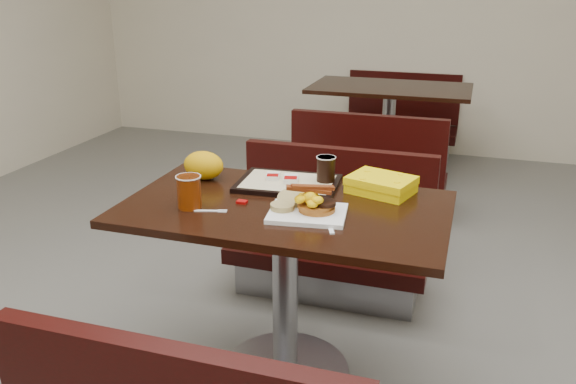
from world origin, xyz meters
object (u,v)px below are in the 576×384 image
(knife, at_px, (329,223))
(tray, at_px, (288,183))
(table_far, at_px, (388,134))
(platter, at_px, (307,213))
(coffee_cup_near, at_px, (189,192))
(bench_far_s, at_px, (372,161))
(clamshell, at_px, (381,185))
(bench_far_n, at_px, (400,117))
(hashbrown_sleeve_right, at_px, (291,179))
(hashbrown_sleeve_left, at_px, (273,176))
(fork, at_px, (206,211))
(coffee_cup_far, at_px, (326,169))
(bench_near_n, at_px, (329,229))
(table_near, at_px, (285,294))
(paper_bag, at_px, (204,165))
(pancake_stack, at_px, (317,207))

(knife, xyz_separation_m, tray, (-0.25, 0.32, 0.01))
(table_far, bearing_deg, knife, -85.88)
(platter, height_order, coffee_cup_near, coffee_cup_near)
(bench_far_s, distance_m, clamshell, 1.74)
(bench_far_n, height_order, coffee_cup_near, coffee_cup_near)
(hashbrown_sleeve_right, bearing_deg, hashbrown_sleeve_left, 157.01)
(coffee_cup_near, xyz_separation_m, clamshell, (0.64, 0.37, -0.03))
(fork, xyz_separation_m, hashbrown_sleeve_left, (0.13, 0.37, 0.03))
(platter, distance_m, coffee_cup_far, 0.34)
(bench_far_n, xyz_separation_m, clamshell, (0.32, -3.06, 0.42))
(knife, distance_m, clamshell, 0.38)
(bench_far_n, bearing_deg, table_far, -90.00)
(coffee_cup_near, xyz_separation_m, hashbrown_sleeve_right, (0.28, 0.34, -0.03))
(knife, height_order, hashbrown_sleeve_left, hashbrown_sleeve_left)
(table_far, relative_size, bench_far_s, 1.20)
(coffee_cup_near, bearing_deg, bench_near_n, 68.55)
(table_near, height_order, tray, tray)
(fork, distance_m, coffee_cup_far, 0.53)
(platter, xyz_separation_m, coffee_cup_far, (-0.02, 0.33, 0.06))
(coffee_cup_near, bearing_deg, coffee_cup_far, 43.13)
(bench_far_s, bearing_deg, hashbrown_sleeve_left, -94.25)
(paper_bag, bearing_deg, clamshell, 4.65)
(pancake_stack, relative_size, coffee_cup_far, 1.29)
(clamshell, bearing_deg, paper_bag, -158.44)
(coffee_cup_far, bearing_deg, knife, -74.10)
(bench_near_n, distance_m, pancake_stack, 0.87)
(tray, xyz_separation_m, coffee_cup_far, (0.14, 0.05, 0.06))
(table_near, relative_size, hashbrown_sleeve_left, 16.83)
(coffee_cup_near, xyz_separation_m, hashbrown_sleeve_left, (0.20, 0.35, -0.03))
(knife, xyz_separation_m, coffee_cup_far, (-0.11, 0.38, 0.07))
(fork, distance_m, paper_bag, 0.37)
(paper_bag, bearing_deg, fork, -63.83)
(coffee_cup_near, bearing_deg, bench_far_s, 80.88)
(bench_near_n, relative_size, bench_far_s, 1.00)
(table_near, bearing_deg, clamshell, 37.66)
(bench_near_n, bearing_deg, table_far, 90.00)
(bench_far_s, relative_size, tray, 2.50)
(coffee_cup_far, bearing_deg, hashbrown_sleeve_right, -160.16)
(bench_far_n, relative_size, clamshell, 4.16)
(tray, bearing_deg, bench_far_s, 84.36)
(tray, relative_size, hashbrown_sleeve_left, 5.60)
(coffee_cup_near, bearing_deg, fork, -12.82)
(bench_far_n, distance_m, hashbrown_sleeve_right, 3.12)
(bench_far_s, xyz_separation_m, paper_bag, (-0.42, -1.72, 0.45))
(tray, distance_m, hashbrown_sleeve_right, 0.02)
(table_far, bearing_deg, platter, -87.70)
(coffee_cup_far, bearing_deg, coffee_cup_near, -136.87)
(bench_near_n, height_order, platter, platter)
(bench_far_n, relative_size, tray, 2.50)
(knife, distance_m, tray, 0.41)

